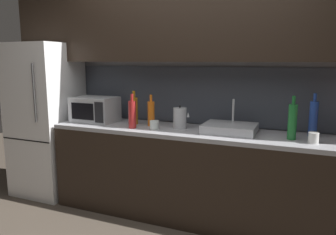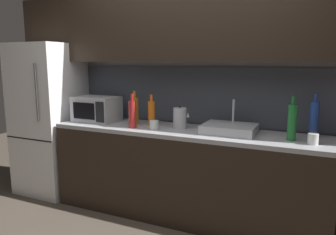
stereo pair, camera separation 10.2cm
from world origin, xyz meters
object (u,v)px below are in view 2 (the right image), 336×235
object	(u,v)px
kettle	(180,118)
mug_white	(313,139)
microwave	(97,109)
wine_bottle_green	(292,122)
mug_clear	(154,125)
wine_bottle_amber	(135,110)
wine_bottle_red	(132,114)
wine_bottle_orange	(151,113)
refrigerator	(50,119)
wine_bottle_blue	(314,119)

from	to	relation	value
kettle	mug_white	size ratio (longest dim) A/B	2.55
microwave	wine_bottle_green	size ratio (longest dim) A/B	1.23
mug_white	mug_clear	xyz separation A→B (m)	(-1.42, -0.01, -0.00)
wine_bottle_amber	wine_bottle_green	bearing A→B (deg)	-3.11
wine_bottle_red	wine_bottle_orange	size ratio (longest dim) A/B	1.06
refrigerator	wine_bottle_green	xyz separation A→B (m)	(2.71, -0.03, 0.18)
wine_bottle_red	wine_bottle_amber	distance (m)	0.21
mug_white	mug_clear	distance (m)	1.42
refrigerator	mug_white	bearing A→B (deg)	-2.08
wine_bottle_green	wine_bottle_orange	size ratio (longest dim) A/B	1.16
wine_bottle_amber	mug_clear	bearing A→B (deg)	-28.81
wine_bottle_amber	mug_clear	distance (m)	0.37
wine_bottle_red	wine_bottle_blue	bearing A→B (deg)	10.22
kettle	wine_bottle_green	world-z (taller)	wine_bottle_green
refrigerator	wine_bottle_red	bearing A→B (deg)	-6.51
wine_bottle_amber	wine_bottle_blue	distance (m)	1.73
refrigerator	kettle	size ratio (longest dim) A/B	7.66
mug_white	wine_bottle_red	bearing A→B (deg)	-178.76
mug_clear	mug_white	bearing A→B (deg)	0.54
wine_bottle_red	mug_white	bearing A→B (deg)	1.24
refrigerator	wine_bottle_red	size ratio (longest dim) A/B	5.14
wine_bottle_orange	kettle	bearing A→B (deg)	-0.54
microwave	wine_bottle_blue	world-z (taller)	wine_bottle_blue
kettle	mug_white	distance (m)	1.22
mug_white	refrigerator	bearing A→B (deg)	177.92
wine_bottle_green	microwave	bearing A→B (deg)	178.62
wine_bottle_amber	refrigerator	bearing A→B (deg)	-177.26
wine_bottle_red	mug_clear	bearing A→B (deg)	5.57
refrigerator	wine_bottle_orange	xyz separation A→B (m)	(1.35, 0.04, 0.15)
wine_bottle_amber	mug_white	xyz separation A→B (m)	(1.73, -0.16, -0.10)
microwave	mug_clear	distance (m)	0.79
microwave	mug_white	bearing A→B (deg)	-3.21
wine_bottle_blue	wine_bottle_amber	bearing A→B (deg)	-176.66
microwave	wine_bottle_orange	xyz separation A→B (m)	(0.67, 0.02, -0.00)
kettle	wine_bottle_amber	bearing A→B (deg)	177.54
wine_bottle_red	refrigerator	bearing A→B (deg)	173.49
wine_bottle_amber	wine_bottle_orange	size ratio (longest dim) A/B	1.09
kettle	wine_bottle_green	xyz separation A→B (m)	(1.04, -0.06, 0.05)
microwave	kettle	bearing A→B (deg)	0.80
wine_bottle_orange	wine_bottle_blue	bearing A→B (deg)	4.53
kettle	wine_bottle_red	world-z (taller)	wine_bottle_red
microwave	wine_bottle_orange	size ratio (longest dim) A/B	1.43
refrigerator	wine_bottle_orange	size ratio (longest dim) A/B	5.46
refrigerator	microwave	distance (m)	0.70
wine_bottle_green	wine_bottle_blue	bearing A→B (deg)	48.38
refrigerator	wine_bottle_blue	xyz separation A→B (m)	(2.87, 0.16, 0.18)
kettle	wine_bottle_red	xyz separation A→B (m)	(-0.44, -0.17, 0.04)
kettle	wine_bottle_blue	xyz separation A→B (m)	(1.20, 0.12, 0.06)
refrigerator	microwave	xyz separation A→B (m)	(0.68, 0.02, 0.16)
wine_bottle_green	mug_white	size ratio (longest dim) A/B	4.15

